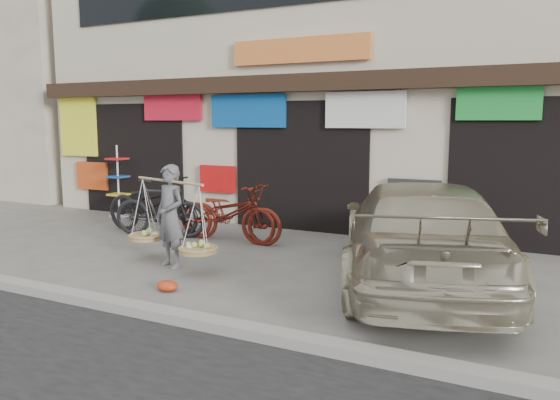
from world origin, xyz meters
The scene contains 12 objects.
ground centered at (0.00, 0.00, 0.00)m, with size 70.00×70.00×0.00m, color slate.
kerb centered at (0.00, -2.00, 0.06)m, with size 70.00×0.25×0.12m, color gray.
shophouse_block centered at (0.00, 6.42, 3.45)m, with size 14.00×6.32×7.00m.
neighbor_west centered at (-13.50, 7.00, 3.00)m, with size 12.00×7.00×6.00m, color #BCAF9B.
street_vendor centered at (-0.59, -0.10, 0.75)m, with size 1.87×0.95×1.62m.
bike_0 centered at (-2.55, 1.83, 0.59)m, with size 0.78×2.25×1.18m, color black.
bike_1 centered at (-2.20, 1.63, 0.57)m, with size 0.54×1.91×1.15m, color black.
bike_2 centered at (-0.79, 1.87, 0.55)m, with size 0.73×2.11×1.11m, color #5A180F.
bike_3 centered at (-0.66, 1.87, 0.55)m, with size 0.73×2.11×1.11m, color #5A180F.
suv centered at (3.11, 0.71, 0.74)m, with size 3.51×5.46×1.47m.
display_rack centered at (-4.59, 3.05, 0.69)m, with size 0.47×0.47×1.72m.
red_bag centered at (0.13, -1.12, 0.07)m, with size 0.31×0.25×0.14m, color red.
Camera 1 is at (4.71, -6.84, 2.29)m, focal length 35.00 mm.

